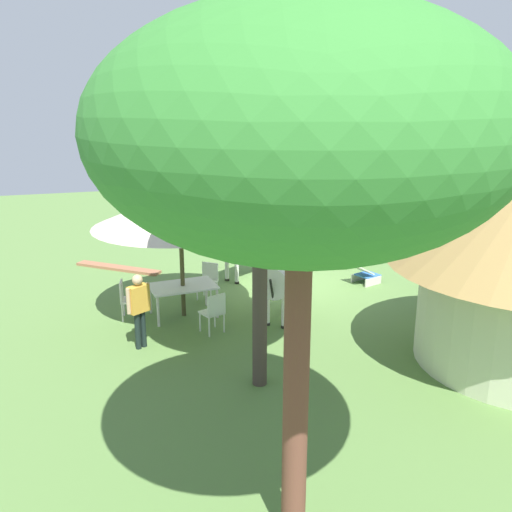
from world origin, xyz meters
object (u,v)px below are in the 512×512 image
(striped_lounge_chair, at_px, (365,274))
(zebra_nearest_camera, at_px, (244,243))
(patio_chair_near_hut, at_px, (127,297))
(standing_watcher, at_px, (330,220))
(patio_chair_near_lawn, at_px, (208,278))
(zebra_by_umbrella, at_px, (286,274))
(patio_dining_table, at_px, (183,288))
(guest_beside_umbrella, at_px, (139,304))
(acacia_tree_right_background, at_px, (260,110))
(patio_chair_west_end, at_px, (214,310))
(shade_umbrella, at_px, (180,209))
(acacia_tree_far_lawn, at_px, (302,134))

(striped_lounge_chair, relative_size, zebra_nearest_camera, 0.49)
(patio_chair_near_hut, bearing_deg, standing_watcher, 129.14)
(patio_chair_near_lawn, bearing_deg, zebra_by_umbrella, 169.07)
(patio_dining_table, height_order, guest_beside_umbrella, guest_beside_umbrella)
(patio_dining_table, xyz_separation_m, guest_beside_umbrella, (1.14, 1.44, 0.27))
(striped_lounge_chair, xyz_separation_m, acacia_tree_right_background, (4.46, 4.34, 4.43))
(patio_dining_table, xyz_separation_m, striped_lounge_chair, (-5.15, -0.78, -0.41))
(zebra_nearest_camera, bearing_deg, patio_dining_table, 105.68)
(patio_chair_west_end, height_order, guest_beside_umbrella, guest_beside_umbrella)
(shade_umbrella, distance_m, zebra_nearest_camera, 3.46)
(zebra_by_umbrella, bearing_deg, patio_chair_near_lawn, 170.52)
(patio_dining_table, bearing_deg, striped_lounge_chair, -171.38)
(patio_chair_west_end, distance_m, acacia_tree_far_lawn, 7.05)
(patio_dining_table, height_order, patio_chair_near_hut, patio_chair_near_hut)
(patio_chair_near_lawn, bearing_deg, patio_dining_table, 90.00)
(guest_beside_umbrella, xyz_separation_m, striped_lounge_chair, (-6.28, -2.22, -0.68))
(zebra_by_umbrella, bearing_deg, acacia_tree_far_lawn, -68.68)
(shade_umbrella, height_order, zebra_nearest_camera, shade_umbrella)
(standing_watcher, height_order, acacia_tree_far_lawn, acacia_tree_far_lawn)
(standing_watcher, bearing_deg, zebra_by_umbrella, 99.27)
(patio_chair_near_hut, bearing_deg, acacia_tree_right_background, 36.74)
(shade_umbrella, distance_m, patio_dining_table, 1.86)
(zebra_by_umbrella, bearing_deg, shade_umbrella, -157.57)
(shade_umbrella, relative_size, patio_chair_west_end, 4.31)
(shade_umbrella, xyz_separation_m, zebra_nearest_camera, (-2.15, -2.25, -1.50))
(shade_umbrella, relative_size, patio_dining_table, 2.49)
(patio_chair_near_lawn, relative_size, zebra_by_umbrella, 0.49)
(acacia_tree_far_lawn, bearing_deg, patio_chair_near_hut, -80.37)
(patio_dining_table, bearing_deg, zebra_by_umbrella, 160.93)
(patio_chair_near_lawn, bearing_deg, standing_watcher, -106.52)
(standing_watcher, distance_m, striped_lounge_chair, 3.53)
(patio_chair_near_hut, bearing_deg, patio_chair_west_end, 59.70)
(standing_watcher, bearing_deg, shade_umbrella, 80.31)
(patio_dining_table, distance_m, acacia_tree_far_lawn, 7.99)
(standing_watcher, relative_size, acacia_tree_far_lawn, 0.30)
(zebra_by_umbrella, bearing_deg, striped_lounge_chair, 69.73)
(acacia_tree_far_lawn, bearing_deg, patio_chair_west_end, -94.72)
(guest_beside_umbrella, xyz_separation_m, standing_watcher, (-6.81, -5.62, 0.11))
(standing_watcher, relative_size, zebra_nearest_camera, 0.89)
(standing_watcher, xyz_separation_m, acacia_tree_right_background, (4.98, 7.74, 3.64))
(patio_dining_table, height_order, patio_chair_near_lawn, patio_chair_near_lawn)
(patio_chair_near_hut, xyz_separation_m, zebra_by_umbrella, (-3.51, 0.98, 0.50))
(patio_chair_near_hut, height_order, standing_watcher, standing_watcher)
(shade_umbrella, distance_m, zebra_by_umbrella, 2.82)
(patio_chair_near_hut, height_order, guest_beside_umbrella, guest_beside_umbrella)
(shade_umbrella, distance_m, striped_lounge_chair, 5.68)
(guest_beside_umbrella, xyz_separation_m, zebra_by_umbrella, (-3.38, -0.66, 0.09))
(patio_chair_near_lawn, bearing_deg, acacia_tree_right_background, 128.37)
(patio_chair_near_hut, bearing_deg, patio_chair_near_lawn, 119.64)
(standing_watcher, distance_m, acacia_tree_far_lawn, 13.03)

